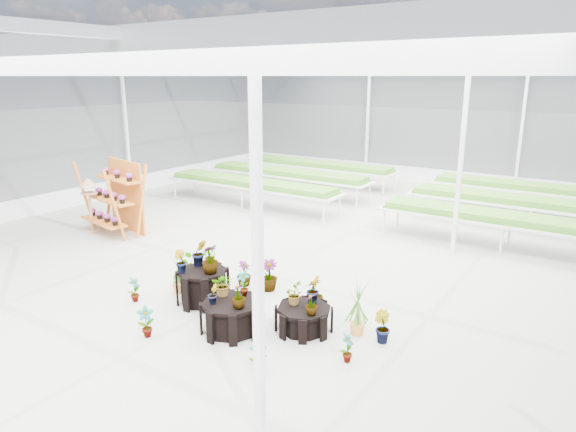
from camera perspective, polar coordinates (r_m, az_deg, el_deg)
The scene contains 10 objects.
ground_plane at distance 11.12m, azimuth -3.31°, elevation -6.91°, with size 24.00×24.00×0.00m, color gray.
greenhouse_shell at distance 10.48m, azimuth -3.50°, elevation 4.56°, with size 18.00×24.00×4.50m, color white, non-canonical shape.
steel_frame at distance 10.48m, azimuth -3.50°, elevation 4.56°, with size 18.00×24.00×4.50m, color silver, non-canonical shape.
nursery_benches at distance 17.05m, azimuth 11.25°, elevation 2.20°, with size 16.00×7.00×0.84m, color silver, non-canonical shape.
plinth_tall at distance 9.99m, azimuth -9.44°, elevation -7.71°, with size 0.97×0.97×0.66m, color black.
plinth_mid at distance 8.87m, azimuth -6.27°, elevation -11.07°, with size 1.03×1.03×0.54m, color black.
plinth_low at distance 8.88m, azimuth 1.77°, elevation -11.36°, with size 0.95×0.95×0.43m, color black.
shelf_rack at distance 14.78m, azimuth -18.93°, elevation 1.92°, with size 1.87×0.99×1.98m, color #C3641F, non-canonical shape.
bird_table at distance 15.06m, azimuth -21.13°, elevation 1.09°, with size 0.37×0.37×1.54m, color #A77C5F, non-canonical shape.
nursery_plants at distance 9.58m, azimuth -4.66°, elevation -7.52°, with size 4.88×3.08×1.22m.
Camera 1 is at (6.19, -8.23, 4.20)m, focal length 32.00 mm.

